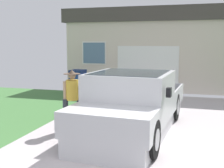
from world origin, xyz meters
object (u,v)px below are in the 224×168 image
pickup_truck (132,106)px  handbag (68,127)px  person_with_hat (72,96)px  house_with_garage (177,48)px  wheeled_trash_bin (78,81)px

pickup_truck → handbag: size_ratio=12.11×
person_with_hat → house_with_garage: (1.97, 9.50, 1.07)m
house_with_garage → wheeled_trash_bin: size_ratio=9.77×
wheeled_trash_bin → person_with_hat: bearing=-68.5°
pickup_truck → house_with_garage: 9.43m
pickup_truck → house_with_garage: bearing=-89.0°
pickup_truck → wheeled_trash_bin: size_ratio=4.72×
pickup_truck → house_with_garage: house_with_garage is taller
pickup_truck → person_with_hat: size_ratio=3.23×
person_with_hat → handbag: 0.82m
pickup_truck → wheeled_trash_bin: pickup_truck is taller
pickup_truck → house_with_garage: size_ratio=0.48×
handbag → house_with_garage: size_ratio=0.04×
person_with_hat → wheeled_trash_bin: 5.48m
person_with_hat → handbag: size_ratio=3.75×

